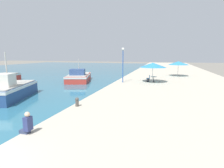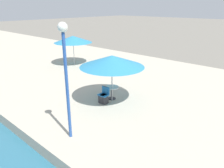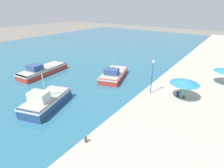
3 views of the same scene
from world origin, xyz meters
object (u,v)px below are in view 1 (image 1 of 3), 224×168
object	(u,v)px
cafe_umbrella_white	(178,63)
lamppost	(123,59)
cafe_umbrella_pink	(153,65)
cafe_table	(154,78)
fishing_boat_far	(79,77)
cafe_chair_right	(148,80)
fishing_boat_near	(8,90)
mooring_bollard	(77,102)
cafe_chair_left	(148,79)
person_at_quay	(27,124)

from	to	relation	value
cafe_umbrella_white	lamppost	bearing A→B (deg)	-129.36
cafe_umbrella_pink	cafe_umbrella_white	xyz separation A→B (m)	(3.80, 8.12, -0.06)
cafe_umbrella_pink	cafe_table	world-z (taller)	cafe_umbrella_pink
cafe_table	lamppost	world-z (taller)	lamppost
cafe_umbrella_white	lamppost	size ratio (longest dim) A/B	0.74
fishing_boat_far	lamppost	bearing A→B (deg)	-36.13
cafe_chair_right	lamppost	distance (m)	4.44
fishing_boat_near	lamppost	xyz separation A→B (m)	(9.06, 9.71, 2.75)
mooring_bollard	cafe_table	bearing A→B (deg)	70.36
cafe_chair_right	fishing_boat_near	bearing A→B (deg)	122.75
fishing_boat_near	mooring_bollard	world-z (taller)	fishing_boat_near
cafe_table	cafe_chair_left	size ratio (longest dim) A/B	0.88
fishing_boat_far	cafe_umbrella_white	xyz separation A→B (m)	(15.40, 6.70, 2.07)
fishing_boat_near	fishing_boat_far	bearing A→B (deg)	65.74
fishing_boat_far	cafe_table	size ratio (longest dim) A/B	9.74
fishing_boat_near	cafe_umbrella_pink	xyz separation A→B (m)	(12.85, 10.85, 1.95)
person_at_quay	cafe_chair_right	bearing A→B (deg)	76.82
person_at_quay	mooring_bollard	world-z (taller)	person_at_quay
cafe_umbrella_pink	cafe_chair_right	bearing A→B (deg)	172.56
cafe_chair_left	person_at_quay	xyz separation A→B (m)	(-4.10, -17.66, 0.15)
cafe_table	cafe_chair_left	world-z (taller)	cafe_chair_left
cafe_chair_left	person_at_quay	distance (m)	18.13
fishing_boat_far	mooring_bollard	distance (m)	15.96
person_at_quay	fishing_boat_far	bearing A→B (deg)	110.21
cafe_umbrella_white	cafe_table	distance (m)	8.89
cafe_chair_right	person_at_quay	world-z (taller)	person_at_quay
mooring_bollard	cafe_chair_left	bearing A→B (deg)	73.23
fishing_boat_near	cafe_chair_right	bearing A→B (deg)	23.13
cafe_chair_left	person_at_quay	bearing A→B (deg)	167.73
fishing_boat_far	cafe_umbrella_white	world-z (taller)	fishing_boat_far
person_at_quay	mooring_bollard	size ratio (longest dim) A/B	1.62
cafe_umbrella_white	cafe_chair_right	xyz separation A→B (m)	(-4.34, -8.05, -1.92)
cafe_chair_left	fishing_boat_far	bearing A→B (deg)	84.43
fishing_boat_far	cafe_chair_right	distance (m)	11.14
person_at_quay	cafe_table	bearing A→B (deg)	74.72
cafe_chair_right	fishing_boat_far	bearing A→B (deg)	74.22
cafe_table	cafe_chair_left	bearing A→B (deg)	179.20
cafe_umbrella_pink	cafe_umbrella_white	bearing A→B (deg)	64.93
fishing_boat_near	cafe_umbrella_pink	world-z (taller)	fishing_boat_near
cafe_chair_right	person_at_quay	distance (m)	18.01
cafe_umbrella_pink	cafe_chair_right	size ratio (longest dim) A/B	3.83
cafe_umbrella_white	lamppost	world-z (taller)	lamppost
cafe_umbrella_white	fishing_boat_near	bearing A→B (deg)	-131.28
lamppost	cafe_umbrella_pink	bearing A→B (deg)	16.69
cafe_umbrella_pink	person_at_quay	distance (m)	18.16
fishing_boat_far	mooring_bollard	size ratio (longest dim) A/B	11.92
cafe_chair_left	cafe_umbrella_pink	bearing A→B (deg)	-108.49
cafe_umbrella_white	mooring_bollard	size ratio (longest dim) A/B	5.16
cafe_umbrella_pink	lamppost	bearing A→B (deg)	-163.31
fishing_boat_far	lamppost	distance (m)	8.72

